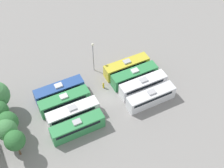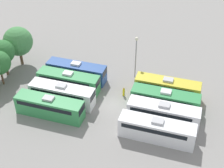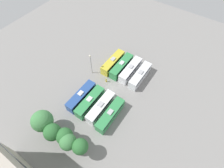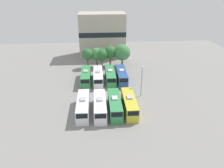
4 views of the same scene
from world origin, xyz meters
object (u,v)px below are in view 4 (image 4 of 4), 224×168
(bus_0, at_px, (83,105))
(tree_4, at_px, (122,52))
(bus_4, at_px, (86,76))
(tree_1, at_px, (97,54))
(bus_6, at_px, (110,75))
(bus_7, at_px, (121,75))
(worker_person, at_px, (117,93))
(bus_5, at_px, (98,76))
(light_pole, at_px, (142,76))
(tree_3, at_px, (110,53))
(bus_2, at_px, (115,104))
(bus_3, at_px, (129,103))
(bus_1, at_px, (100,105))
(depot_building, at_px, (102,34))
(tree_0, at_px, (87,54))
(tree_2, at_px, (102,55))

(bus_0, height_order, tree_4, tree_4)
(bus_4, height_order, tree_1, tree_1)
(bus_6, distance_m, bus_7, 3.23)
(bus_4, distance_m, bus_6, 6.99)
(bus_7, distance_m, worker_person, 9.58)
(worker_person, height_order, tree_4, tree_4)
(bus_5, distance_m, bus_6, 3.55)
(bus_0, height_order, bus_6, same)
(light_pole, height_order, tree_3, light_pole)
(light_pole, bearing_deg, bus_2, -137.56)
(bus_3, xyz_separation_m, bus_6, (-3.15, 16.16, 0.00))
(bus_7, bearing_deg, bus_3, -90.29)
(tree_1, bearing_deg, bus_6, -73.19)
(bus_5, height_order, light_pole, light_pole)
(bus_1, distance_m, bus_7, 17.82)
(depot_building, bearing_deg, tree_1, -99.91)
(tree_0, xyz_separation_m, depot_building, (5.36, 14.05, 3.42))
(bus_7, height_order, light_pole, light_pole)
(tree_1, bearing_deg, bus_7, -60.57)
(tree_1, bearing_deg, worker_person, -77.49)
(worker_person, xyz_separation_m, tree_3, (-0.30, 21.94, 3.96))
(bus_1, relative_size, bus_7, 1.00)
(bus_7, relative_size, tree_4, 1.40)
(bus_0, distance_m, bus_5, 16.31)
(bus_6, distance_m, tree_1, 13.00)
(bus_2, bearing_deg, light_pole, 42.44)
(bus_0, height_order, bus_7, same)
(depot_building, bearing_deg, tree_2, -92.88)
(light_pole, distance_m, tree_0, 25.26)
(bus_6, relative_size, tree_2, 1.66)
(light_pole, height_order, tree_0, light_pole)
(tree_0, relative_size, tree_2, 1.02)
(bus_3, distance_m, light_pole, 8.32)
(bus_1, distance_m, tree_0, 28.37)
(bus_3, bearing_deg, bus_0, -178.83)
(bus_6, height_order, tree_4, tree_4)
(tree_4, bearing_deg, bus_6, -111.97)
(bus_7, height_order, worker_person, bus_7)
(bus_3, relative_size, bus_6, 1.00)
(bus_4, height_order, tree_4, tree_4)
(tree_4, bearing_deg, tree_2, -176.87)
(tree_2, bearing_deg, light_pole, -67.00)
(bus_5, distance_m, tree_3, 14.03)
(bus_1, bearing_deg, tree_3, 81.88)
(bus_6, relative_size, depot_building, 0.62)
(bus_4, distance_m, tree_2, 12.86)
(bus_5, bearing_deg, tree_4, 56.05)
(bus_4, xyz_separation_m, tree_0, (0.28, 11.37, 2.93))
(bus_2, relative_size, tree_1, 1.62)
(light_pole, xyz_separation_m, tree_2, (-9.08, 21.39, -1.07))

